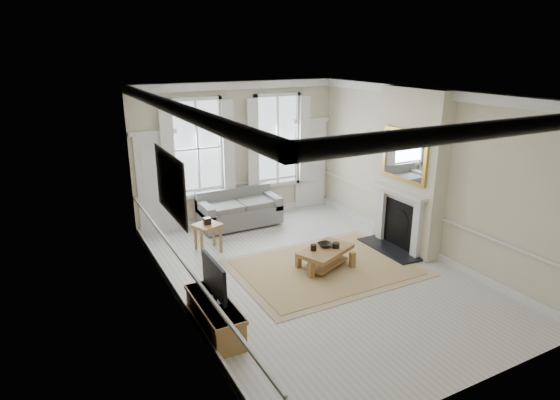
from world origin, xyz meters
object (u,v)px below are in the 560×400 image
tv_stand (215,316)px  sofa (239,211)px  side_table (208,229)px  coffee_table (326,253)px

tv_stand → sofa: bearing=62.4°
sofa → tv_stand: size_ratio=1.36×
side_table → coffee_table: size_ratio=0.50×
coffee_table → tv_stand: tv_stand is taller
tv_stand → coffee_table: bearing=21.0°
sofa → coffee_table: sofa is taller
sofa → side_table: (-1.18, -1.12, 0.13)m
sofa → coffee_table: bearing=-79.2°
side_table → sofa: bearing=43.4°
tv_stand → side_table: bearing=72.4°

